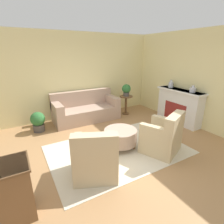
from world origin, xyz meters
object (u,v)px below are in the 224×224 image
armchair_right (163,137)px  potted_plant_on_side_table (126,90)px  vase_mantel_near (171,85)px  ottoman_table (120,136)px  side_table (126,102)px  potted_plant_floor (38,121)px  couch (86,110)px  armchair_left (95,158)px  vase_mantel_far (193,90)px

armchair_right → potted_plant_on_side_table: (0.72, 2.57, 0.54)m
vase_mantel_near → potted_plant_on_side_table: (-1.00, 1.09, -0.26)m
ottoman_table → side_table: side_table is taller
ottoman_table → vase_mantel_near: size_ratio=3.06×
potted_plant_floor → couch: bearing=6.7°
ottoman_table → potted_plant_floor: potted_plant_floor is taller
ottoman_table → side_table: bearing=52.9°
armchair_left → armchair_right: 1.68m
couch → potted_plant_floor: couch is taller
couch → armchair_left: (-0.92, -2.76, 0.03)m
armchair_left → potted_plant_floor: bearing=103.4°
armchair_left → ottoman_table: (0.95, 0.64, -0.08)m
ottoman_table → potted_plant_floor: bearing=128.9°
ottoman_table → side_table: 2.41m
side_table → vase_mantel_far: (1.00, -1.90, 0.70)m
armchair_left → side_table: size_ratio=1.47×
couch → vase_mantel_near: (2.49, -1.28, 0.83)m
vase_mantel_near → potted_plant_on_side_table: bearing=132.6°
couch → side_table: (1.48, -0.19, 0.11)m
armchair_left → vase_mantel_near: (3.40, 1.48, 0.80)m
couch → ottoman_table: size_ratio=2.75×
vase_mantel_far → potted_plant_on_side_table: bearing=117.8°
potted_plant_on_side_table → armchair_left: bearing=-133.1°
armchair_right → ottoman_table: bearing=138.5°
vase_mantel_near → ottoman_table: bearing=-161.3°
armchair_right → vase_mantel_far: 2.01m
ottoman_table → vase_mantel_far: 2.60m
side_table → potted_plant_on_side_table: potted_plant_on_side_table is taller
armchair_left → side_table: (2.40, 2.57, 0.08)m
potted_plant_on_side_table → couch: bearing=172.6°
couch → vase_mantel_near: vase_mantel_near is taller
armchair_left → vase_mantel_far: 3.55m
side_table → vase_mantel_far: bearing=-62.2°
vase_mantel_far → potted_plant_floor: size_ratio=0.35×
couch → ottoman_table: (0.03, -2.11, -0.05)m
couch → armchair_right: armchair_right is taller
couch → vase_mantel_far: size_ratio=10.48×
armchair_left → armchair_right: same height
armchair_left → ottoman_table: bearing=34.2°
potted_plant_on_side_table → potted_plant_floor: bearing=179.8°
side_table → vase_mantel_near: vase_mantel_near is taller
armchair_left → vase_mantel_near: vase_mantel_near is taller
vase_mantel_far → armchair_left: bearing=-169.0°
couch → potted_plant_on_side_table: size_ratio=5.02×
armchair_left → side_table: armchair_left is taller
couch → potted_plant_on_side_table: (1.48, -0.19, 0.57)m
couch → side_table: couch is taller
armchair_right → couch: bearing=105.4°
potted_plant_on_side_table → vase_mantel_far: bearing=-62.2°
armchair_left → potted_plant_floor: (-0.62, 2.58, -0.06)m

